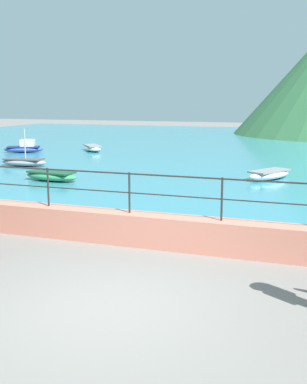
{
  "coord_description": "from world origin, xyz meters",
  "views": [
    {
      "loc": [
        2.96,
        -6.37,
        3.16
      ],
      "look_at": [
        -0.64,
        3.7,
        1.1
      ],
      "focal_mm": 45.26,
      "sensor_mm": 36.0,
      "label": 1
    }
  ],
  "objects_px": {
    "boat_3": "(51,176)",
    "boat_0": "(92,148)",
    "boat_1": "(24,162)",
    "boat_2": "(24,148)",
    "boat_4": "(269,174)"
  },
  "relations": [
    {
      "from": "boat_2",
      "to": "boat_4",
      "type": "bearing_deg",
      "value": -18.74
    },
    {
      "from": "boat_0",
      "to": "boat_4",
      "type": "distance_m",
      "value": 13.33
    },
    {
      "from": "boat_0",
      "to": "boat_2",
      "type": "relative_size",
      "value": 0.95
    },
    {
      "from": "boat_0",
      "to": "boat_4",
      "type": "bearing_deg",
      "value": -31.99
    },
    {
      "from": "boat_2",
      "to": "boat_1",
      "type": "bearing_deg",
      "value": -55.81
    },
    {
      "from": "boat_3",
      "to": "boat_4",
      "type": "xyz_separation_m",
      "value": [
        7.89,
        3.21,
        0.0
      ]
    },
    {
      "from": "boat_0",
      "to": "boat_2",
      "type": "distance_m",
      "value": 4.0
    },
    {
      "from": "boat_0",
      "to": "boat_4",
      "type": "height_order",
      "value": "same"
    },
    {
      "from": "boat_2",
      "to": "boat_4",
      "type": "distance_m",
      "value": 15.55
    },
    {
      "from": "boat_0",
      "to": "boat_4",
      "type": "xyz_separation_m",
      "value": [
        11.3,
        -7.06,
        0.0
      ]
    },
    {
      "from": "boat_3",
      "to": "boat_0",
      "type": "bearing_deg",
      "value": 108.4
    },
    {
      "from": "boat_0",
      "to": "boat_2",
      "type": "bearing_deg",
      "value": -148.91
    },
    {
      "from": "boat_2",
      "to": "boat_3",
      "type": "xyz_separation_m",
      "value": [
        6.84,
        -8.2,
        -0.07
      ]
    },
    {
      "from": "boat_1",
      "to": "boat_3",
      "type": "height_order",
      "value": "boat_1"
    },
    {
      "from": "boat_1",
      "to": "boat_3",
      "type": "distance_m",
      "value": 4.69
    }
  ]
}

